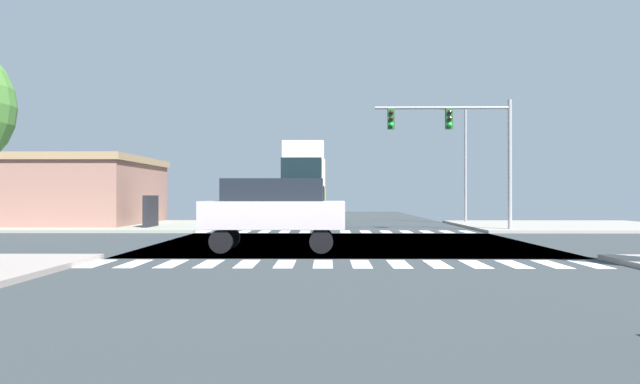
% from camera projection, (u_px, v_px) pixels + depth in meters
% --- Properties ---
extents(ground, '(90.00, 90.00, 0.05)m').
position_uv_depth(ground, '(344.00, 244.00, 23.84)').
color(ground, '#2F3639').
extents(sidewalk_corner_ne, '(12.00, 12.00, 0.14)m').
position_uv_depth(sidewalk_corner_ne, '(568.00, 226.00, 35.69)').
color(sidewalk_corner_ne, gray).
rests_on(sidewalk_corner_ne, ground).
extents(sidewalk_corner_nw, '(12.00, 12.00, 0.14)m').
position_uv_depth(sidewalk_corner_nw, '(112.00, 226.00, 36.00)').
color(sidewalk_corner_nw, gray).
rests_on(sidewalk_corner_nw, ground).
extents(crosswalk_near, '(13.50, 2.00, 0.01)m').
position_uv_depth(crosswalk_near, '(342.00, 264.00, 16.55)').
color(crosswalk_near, white).
rests_on(crosswalk_near, ground).
extents(crosswalk_far, '(13.50, 2.00, 0.01)m').
position_uv_depth(crosswalk_far, '(335.00, 232.00, 31.14)').
color(crosswalk_far, white).
rests_on(crosswalk_far, ground).
extents(traffic_signal_mast, '(6.77, 0.55, 6.54)m').
position_uv_depth(traffic_signal_mast, '(457.00, 134.00, 31.08)').
color(traffic_signal_mast, gray).
rests_on(traffic_signal_mast, ground).
extents(street_lamp, '(1.78, 0.32, 7.48)m').
position_uv_depth(street_lamp, '(461.00, 153.00, 40.13)').
color(street_lamp, gray).
rests_on(street_lamp, ground).
extents(bank_building, '(16.82, 10.57, 4.06)m').
position_uv_depth(bank_building, '(20.00, 191.00, 37.59)').
color(bank_building, '#916659').
rests_on(bank_building, ground).
extents(sedan_nearside_1, '(1.80, 4.30, 1.88)m').
position_uv_depth(sedan_nearside_1, '(308.00, 205.00, 43.31)').
color(sedan_nearside_1, black).
rests_on(sedan_nearside_1, ground).
extents(box_truck_farside_1, '(2.40, 7.20, 4.85)m').
position_uv_depth(box_truck_farside_1, '(312.00, 186.00, 54.12)').
color(box_truck_farside_1, black).
rests_on(box_truck_farside_1, ground).
extents(box_truck_crossing_2, '(2.40, 7.20, 4.85)m').
position_uv_depth(box_truck_crossing_2, '(304.00, 182.00, 35.91)').
color(box_truck_crossing_2, black).
rests_on(box_truck_crossing_2, ground).
extents(suv_queued_1, '(4.60, 1.96, 2.34)m').
position_uv_depth(suv_queued_1, '(273.00, 208.00, 20.38)').
color(suv_queued_1, black).
rests_on(suv_queued_1, ground).
extents(sedan_leading_2, '(1.80, 4.30, 1.88)m').
position_uv_depth(sedan_leading_2, '(275.00, 203.00, 52.50)').
color(sedan_leading_2, black).
rests_on(sedan_leading_2, ground).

